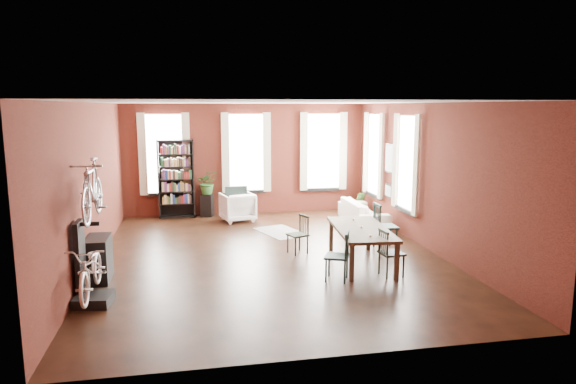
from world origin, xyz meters
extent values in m
plane|color=black|center=(0.00, 0.00, 0.00)|extent=(9.00, 9.00, 0.00)
cube|color=silver|center=(0.00, 0.00, 3.20)|extent=(7.00, 9.00, 0.04)
cube|color=#441611|center=(0.00, 4.50, 1.60)|extent=(7.00, 0.04, 3.20)
cube|color=#441611|center=(0.00, -4.50, 1.60)|extent=(7.00, 0.04, 3.20)
cube|color=#441611|center=(-3.50, 0.00, 1.60)|extent=(0.04, 9.00, 3.20)
cube|color=#441611|center=(3.50, 0.00, 1.60)|extent=(0.04, 9.00, 3.20)
cube|color=white|center=(-2.30, 4.47, 1.80)|extent=(1.00, 0.04, 2.20)
cube|color=beige|center=(-2.30, 4.40, 1.80)|extent=(1.40, 0.06, 2.30)
cube|color=white|center=(0.00, 4.47, 1.80)|extent=(1.00, 0.04, 2.20)
cube|color=beige|center=(0.00, 4.40, 1.80)|extent=(1.40, 0.06, 2.30)
cube|color=white|center=(2.30, 4.47, 1.80)|extent=(1.00, 0.04, 2.20)
cube|color=beige|center=(2.30, 4.40, 1.80)|extent=(1.40, 0.06, 2.30)
cube|color=white|center=(3.47, 1.00, 1.80)|extent=(0.04, 1.00, 2.20)
cube|color=beige|center=(3.40, 1.00, 1.80)|extent=(0.06, 1.40, 2.30)
cube|color=white|center=(3.47, 3.20, 1.80)|extent=(0.04, 1.00, 2.20)
cube|color=beige|center=(3.40, 3.20, 1.80)|extent=(0.06, 1.40, 2.30)
cube|color=black|center=(3.46, 2.10, 1.80)|extent=(0.04, 0.55, 0.75)
cube|color=black|center=(3.46, 2.10, 0.95)|extent=(0.04, 0.45, 0.35)
cube|color=#4D402E|center=(1.70, -0.87, 0.37)|extent=(1.18, 2.25, 0.74)
cube|color=#1A3939|center=(0.96, -1.71, 0.45)|extent=(0.55, 0.55, 0.90)
cube|color=black|center=(0.62, 0.12, 0.41)|extent=(0.49, 0.49, 0.82)
cube|color=#202F1B|center=(2.02, -1.67, 0.44)|extent=(0.44, 0.44, 0.88)
cube|color=#193836|center=(2.59, 0.09, 0.51)|extent=(0.48, 0.48, 1.02)
cube|color=black|center=(-2.00, 4.30, 1.10)|extent=(1.00, 0.32, 2.20)
imported|color=white|center=(-0.36, 3.50, 0.43)|extent=(0.99, 0.95, 0.86)
imported|color=beige|center=(2.95, 2.60, 0.41)|extent=(0.61, 2.08, 0.81)
cube|color=black|center=(0.58, 2.02, 0.01)|extent=(1.32, 1.64, 0.01)
cube|color=black|center=(-3.18, -2.10, 0.08)|extent=(0.62, 0.62, 0.16)
cube|color=black|center=(-3.40, -1.80, 0.65)|extent=(0.16, 0.60, 1.30)
cube|color=black|center=(-3.28, -0.90, 0.40)|extent=(0.40, 0.80, 0.80)
cube|color=black|center=(-1.16, 4.30, 0.32)|extent=(0.40, 0.40, 0.64)
imported|color=#2A5120|center=(3.20, 3.73, 0.15)|extent=(0.57, 0.75, 0.30)
imported|color=#396327|center=(2.72, 0.64, 0.09)|extent=(0.50, 0.53, 0.17)
imported|color=silver|center=(-3.18, -2.11, 0.97)|extent=(0.56, 0.85, 1.61)
imported|color=#A5A8AD|center=(-3.15, -1.80, 2.13)|extent=(0.47, 1.00, 1.66)
imported|color=#2D5D25|center=(-1.13, 4.30, 0.90)|extent=(0.62, 0.69, 0.53)
camera|label=1|loc=(-1.59, -10.33, 3.12)|focal=32.00mm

